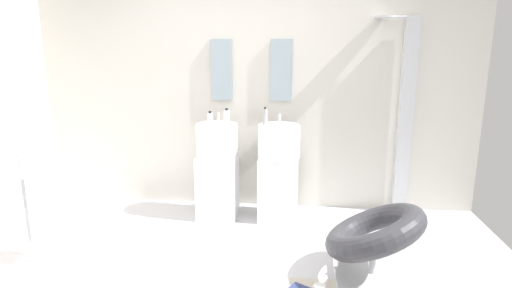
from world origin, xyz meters
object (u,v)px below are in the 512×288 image
object	(u,v)px
pedestal_sink_right	(278,171)
towel_rack	(42,192)
shower_column	(404,113)
soap_bottle_white	(227,117)
pedestal_sink_left	(218,170)
lounge_chair	(374,238)
soap_bottle_clear	(210,119)
soap_bottle_grey	(265,116)

from	to	relation	value
pedestal_sink_right	towel_rack	xyz separation A→B (m)	(-1.83, -1.13, 0.12)
shower_column	soap_bottle_white	size ratio (longest dim) A/B	13.04
pedestal_sink_left	lounge_chair	xyz separation A→B (m)	(1.40, -1.12, -0.16)
pedestal_sink_left	pedestal_sink_right	distance (m)	0.63
soap_bottle_clear	soap_bottle_white	bearing A→B (deg)	39.17
lounge_chair	soap_bottle_grey	world-z (taller)	soap_bottle_grey
soap_bottle_white	soap_bottle_grey	world-z (taller)	soap_bottle_grey
soap_bottle_white	pedestal_sink_right	bearing A→B (deg)	-2.59
pedestal_sink_left	soap_bottle_grey	distance (m)	0.75
towel_rack	soap_bottle_clear	world-z (taller)	soap_bottle_clear
soap_bottle_white	towel_rack	bearing A→B (deg)	-138.54
towel_rack	soap_bottle_grey	size ratio (longest dim) A/B	5.36
soap_bottle_grey	pedestal_sink_left	bearing A→B (deg)	-177.33
soap_bottle_grey	pedestal_sink_right	bearing A→B (deg)	-9.22
towel_rack	soap_bottle_white	size ratio (longest dim) A/B	6.04
towel_rack	soap_bottle_grey	world-z (taller)	soap_bottle_grey
pedestal_sink_right	soap_bottle_white	size ratio (longest dim) A/B	6.92
pedestal_sink_right	soap_bottle_grey	distance (m)	0.58
pedestal_sink_left	pedestal_sink_right	world-z (taller)	same
towel_rack	soap_bottle_white	world-z (taller)	soap_bottle_white
soap_bottle_white	soap_bottle_grey	xyz separation A→B (m)	(0.39, -0.00, 0.01)
towel_rack	soap_bottle_white	distance (m)	1.79
soap_bottle_grey	shower_column	bearing A→B (deg)	10.82
pedestal_sink_right	soap_bottle_clear	size ratio (longest dim) A/B	7.47
shower_column	lounge_chair	size ratio (longest dim) A/B	2.03
pedestal_sink_right	lounge_chair	bearing A→B (deg)	-55.57
soap_bottle_white	soap_bottle_grey	size ratio (longest dim) A/B	0.89
pedestal_sink_right	soap_bottle_white	world-z (taller)	soap_bottle_white
pedestal_sink_left	soap_bottle_grey	xyz separation A→B (m)	(0.49, 0.02, 0.56)
lounge_chair	soap_bottle_clear	xyz separation A→B (m)	(-1.45, 1.03, 0.70)
soap_bottle_clear	pedestal_sink_right	bearing A→B (deg)	8.00
pedestal_sink_right	soap_bottle_white	bearing A→B (deg)	177.41
shower_column	towel_rack	distance (m)	3.45
pedestal_sink_right	lounge_chair	world-z (taller)	pedestal_sink_right
shower_column	soap_bottle_white	distance (m)	1.83
lounge_chair	soap_bottle_white	size ratio (longest dim) A/B	6.41
pedestal_sink_left	lounge_chair	size ratio (longest dim) A/B	1.08
pedestal_sink_right	soap_bottle_clear	distance (m)	0.87
pedestal_sink_right	lounge_chair	xyz separation A→B (m)	(0.77, -1.12, -0.16)
pedestal_sink_right	soap_bottle_white	distance (m)	0.77
pedestal_sink_left	lounge_chair	bearing A→B (deg)	-38.74
pedestal_sink_left	shower_column	bearing A→B (deg)	8.76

